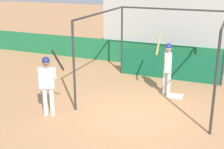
# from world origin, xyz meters

# --- Properties ---
(ground_plane) EXTENTS (60.00, 60.00, 0.00)m
(ground_plane) POSITION_xyz_m (0.00, 0.00, 0.00)
(ground_plane) COLOR #A8754C
(outfield_wall) EXTENTS (24.00, 0.12, 1.01)m
(outfield_wall) POSITION_xyz_m (0.00, 5.22, 0.51)
(outfield_wall) COLOR #196038
(outfield_wall) RESTS_ON ground
(bleacher_section) EXTENTS (6.50, 4.00, 3.09)m
(bleacher_section) POSITION_xyz_m (0.00, 7.28, 1.54)
(bleacher_section) COLOR #9E9E99
(bleacher_section) RESTS_ON ground
(batting_cage) EXTENTS (4.02, 4.05, 2.74)m
(batting_cage) POSITION_xyz_m (0.26, 2.90, 1.19)
(batting_cage) COLOR #282828
(batting_cage) RESTS_ON ground
(home_plate) EXTENTS (0.44, 0.44, 0.02)m
(home_plate) POSITION_xyz_m (0.91, 1.93, 0.01)
(home_plate) COLOR white
(home_plate) RESTS_ON ground
(player_batter) EXTENTS (0.63, 0.84, 1.98)m
(player_batter) POSITION_xyz_m (0.54, 1.93, 1.10)
(player_batter) COLOR silver
(player_batter) RESTS_ON ground
(player_waiting) EXTENTS (0.65, 0.56, 2.01)m
(player_waiting) POSITION_xyz_m (-2.26, -0.92, 1.07)
(player_waiting) COLOR silver
(player_waiting) RESTS_ON ground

